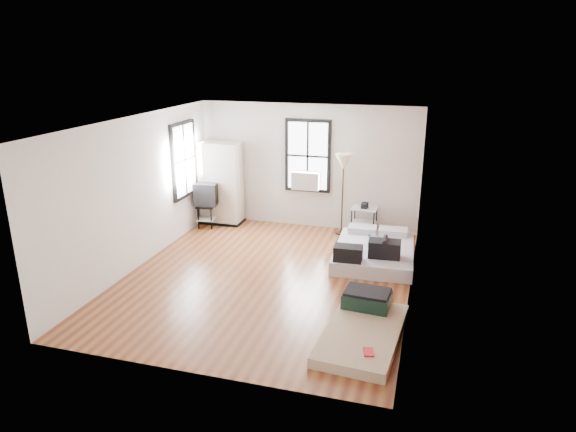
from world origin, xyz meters
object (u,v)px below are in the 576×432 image
(wardrobe, at_px, (221,183))
(side_table, at_px, (364,213))
(floor_lamp, at_px, (344,165))
(tv_stand, at_px, (208,194))
(mattress_main, at_px, (374,251))
(mattress_bare, at_px, (364,325))

(wardrobe, relative_size, side_table, 2.62)
(floor_lamp, bearing_deg, wardrobe, 180.00)
(floor_lamp, relative_size, tv_stand, 1.74)
(mattress_main, height_order, wardrobe, wardrobe)
(mattress_bare, height_order, floor_lamp, floor_lamp)
(mattress_main, height_order, tv_stand, tv_stand)
(mattress_main, height_order, floor_lamp, floor_lamp)
(side_table, bearing_deg, floor_lamp, -171.78)
(wardrobe, height_order, floor_lamp, wardrobe)
(wardrobe, bearing_deg, mattress_bare, -46.07)
(mattress_bare, relative_size, side_table, 2.73)
(side_table, relative_size, floor_lamp, 0.40)
(floor_lamp, bearing_deg, side_table, 8.22)
(mattress_bare, xyz_separation_m, side_table, (-0.59, 4.15, 0.37))
(mattress_bare, bearing_deg, mattress_main, 98.81)
(mattress_bare, bearing_deg, floor_lamp, 109.54)
(mattress_main, distance_m, mattress_bare, 2.77)
(mattress_main, xyz_separation_m, floor_lamp, (-0.88, 1.31, 1.38))
(side_table, bearing_deg, tv_stand, -174.62)
(mattress_bare, distance_m, side_table, 4.20)
(mattress_bare, relative_size, floor_lamp, 1.10)
(mattress_main, bearing_deg, floor_lamp, 121.25)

